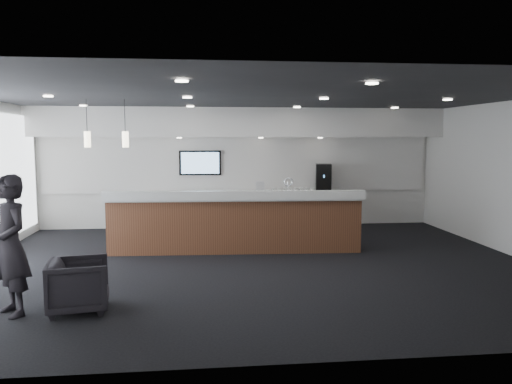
{
  "coord_description": "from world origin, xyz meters",
  "views": [
    {
      "loc": [
        -0.98,
        -8.76,
        2.28
      ],
      "look_at": [
        0.13,
        1.3,
        1.18
      ],
      "focal_mm": 35.0,
      "sensor_mm": 36.0,
      "label": 1
    }
  ],
  "objects": [
    {
      "name": "cup_1",
      "position": [
        1.67,
        3.52,
        0.99
      ],
      "size": [
        0.13,
        0.13,
        0.09
      ],
      "primitive_type": "imported",
      "rotation": [
        0.0,
        0.0,
        0.65
      ],
      "color": "white",
      "rests_on": "back_credenza"
    },
    {
      "name": "cup_6",
      "position": [
        0.97,
        3.52,
        0.99
      ],
      "size": [
        0.13,
        0.13,
        0.09
      ],
      "primitive_type": "imported",
      "rotation": [
        0.0,
        0.0,
        3.87
      ],
      "color": "white",
      "rests_on": "back_credenza"
    },
    {
      "name": "back_wall",
      "position": [
        0.0,
        4.0,
        1.5
      ],
      "size": [
        10.0,
        0.02,
        3.0
      ],
      "primitive_type": "cube",
      "color": "silver",
      "rests_on": "ground"
    },
    {
      "name": "cup_0",
      "position": [
        1.81,
        3.52,
        0.99
      ],
      "size": [
        0.09,
        0.09,
        0.09
      ],
      "primitive_type": "imported",
      "color": "white",
      "rests_on": "back_credenza"
    },
    {
      "name": "info_sign_right",
      "position": [
        0.47,
        3.51,
        1.08
      ],
      "size": [
        0.19,
        0.03,
        0.25
      ],
      "primitive_type": "cube",
      "rotation": [
        0.0,
        0.0,
        -0.05
      ],
      "color": "silver",
      "rests_on": "back_credenza"
    },
    {
      "name": "ceiling_can_lights",
      "position": [
        0.0,
        0.0,
        2.97
      ],
      "size": [
        7.0,
        5.0,
        0.02
      ],
      "primitive_type": null,
      "color": "white",
      "rests_on": "ceiling"
    },
    {
      "name": "back_credenza",
      "position": [
        -0.0,
        3.64,
        0.48
      ],
      "size": [
        5.06,
        0.66,
        0.95
      ],
      "color": "gray",
      "rests_on": "ground"
    },
    {
      "name": "service_counter",
      "position": [
        -0.31,
        1.15,
        0.58
      ],
      "size": [
        5.1,
        1.09,
        1.49
      ],
      "rotation": [
        0.0,
        0.0,
        -0.05
      ],
      "color": "#522D1B",
      "rests_on": "ground"
    },
    {
      "name": "lounge_guest",
      "position": [
        -3.42,
        -2.19,
        0.91
      ],
      "size": [
        0.77,
        0.79,
        1.82
      ],
      "primitive_type": "imported",
      "rotation": [
        0.0,
        0.0,
        -0.85
      ],
      "color": "black",
      "rests_on": "ground"
    },
    {
      "name": "armchair",
      "position": [
        -2.6,
        -2.15,
        0.35
      ],
      "size": [
        0.88,
        0.86,
        0.7
      ],
      "primitive_type": "imported",
      "rotation": [
        0.0,
        0.0,
        1.73
      ],
      "color": "black",
      "rests_on": "ground"
    },
    {
      "name": "pendant_right",
      "position": [
        -3.1,
        0.8,
        2.25
      ],
      "size": [
        0.12,
        0.12,
        0.3
      ],
      "primitive_type": "cylinder",
      "color": "beige",
      "rests_on": "ceiling"
    },
    {
      "name": "wall_tv",
      "position": [
        -1.0,
        3.91,
        1.65
      ],
      "size": [
        1.05,
        0.08,
        0.62
      ],
      "color": "black",
      "rests_on": "back_wall"
    },
    {
      "name": "ground",
      "position": [
        0.0,
        0.0,
        0.0
      ],
      "size": [
        10.0,
        10.0,
        0.0
      ],
      "primitive_type": "plane",
      "color": "black",
      "rests_on": "ground"
    },
    {
      "name": "cup_7",
      "position": [
        0.83,
        3.52,
        0.99
      ],
      "size": [
        0.11,
        0.11,
        0.09
      ],
      "primitive_type": "imported",
      "rotation": [
        0.0,
        0.0,
        4.52
      ],
      "color": "white",
      "rests_on": "back_credenza"
    },
    {
      "name": "soffit_bulkhead",
      "position": [
        0.0,
        3.55,
        2.65
      ],
      "size": [
        10.0,
        0.9,
        0.7
      ],
      "primitive_type": "cube",
      "color": "silver",
      "rests_on": "back_wall"
    },
    {
      "name": "cup_3",
      "position": [
        1.39,
        3.52,
        0.99
      ],
      "size": [
        0.12,
        0.12,
        0.09
      ],
      "primitive_type": "imported",
      "rotation": [
        0.0,
        0.0,
        1.94
      ],
      "color": "white",
      "rests_on": "back_credenza"
    },
    {
      "name": "info_sign_left",
      "position": [
        0.52,
        3.57,
        1.06
      ],
      "size": [
        0.16,
        0.03,
        0.22
      ],
      "primitive_type": "cube",
      "rotation": [
        0.0,
        0.0,
        0.09
      ],
      "color": "silver",
      "rests_on": "back_credenza"
    },
    {
      "name": "coffee_machine",
      "position": [
        2.13,
        3.67,
        1.28
      ],
      "size": [
        0.46,
        0.54,
        0.67
      ],
      "rotation": [
        0.0,
        0.0,
        -0.19
      ],
      "color": "black",
      "rests_on": "back_credenza"
    },
    {
      "name": "ceiling",
      "position": [
        0.0,
        0.0,
        3.0
      ],
      "size": [
        10.0,
        8.0,
        0.02
      ],
      "primitive_type": "cube",
      "color": "black",
      "rests_on": "back_wall"
    },
    {
      "name": "cup_5",
      "position": [
        1.11,
        3.52,
        0.99
      ],
      "size": [
        0.1,
        0.1,
        0.09
      ],
      "primitive_type": "imported",
      "rotation": [
        0.0,
        0.0,
        3.23
      ],
      "color": "white",
      "rests_on": "back_credenza"
    },
    {
      "name": "alcove_panel",
      "position": [
        0.0,
        3.97,
        1.6
      ],
      "size": [
        9.8,
        0.06,
        1.4
      ],
      "primitive_type": "cube",
      "color": "silver",
      "rests_on": "back_wall"
    },
    {
      "name": "cup_2",
      "position": [
        1.53,
        3.52,
        0.99
      ],
      "size": [
        0.12,
        0.12,
        0.09
      ],
      "primitive_type": "imported",
      "rotation": [
        0.0,
        0.0,
        1.29
      ],
      "color": "white",
      "rests_on": "back_credenza"
    },
    {
      "name": "pendant_left",
      "position": [
        -2.4,
        0.8,
        2.25
      ],
      "size": [
        0.12,
        0.12,
        0.3
      ],
      "primitive_type": "cylinder",
      "color": "beige",
      "rests_on": "ceiling"
    },
    {
      "name": "cup_4",
      "position": [
        1.25,
        3.52,
        0.99
      ],
      "size": [
        0.13,
        0.13,
        0.09
      ],
      "primitive_type": "imported",
      "rotation": [
        0.0,
        0.0,
        2.58
      ],
      "color": "white",
      "rests_on": "back_credenza"
    }
  ]
}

